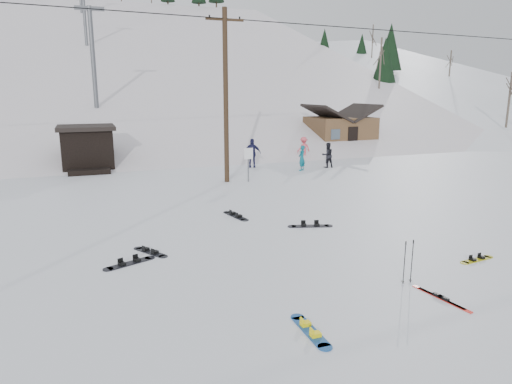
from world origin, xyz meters
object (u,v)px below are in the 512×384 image
object	(u,v)px
cabin	(340,132)
hero_snowboard	(310,331)
hero_skis	(441,298)
utility_pole	(226,94)

from	to	relation	value
cabin	hero_snowboard	distance (m)	30.45
cabin	hero_skis	distance (m)	28.46
hero_snowboard	cabin	bearing A→B (deg)	-31.10
utility_pole	hero_skis	bearing A→B (deg)	-87.88
hero_snowboard	hero_skis	bearing A→B (deg)	-85.09
cabin	utility_pole	bearing A→B (deg)	-142.44
cabin	hero_snowboard	world-z (taller)	cabin
hero_snowboard	hero_skis	xyz separation A→B (m)	(3.65, 0.26, -0.00)
utility_pole	cabin	distance (m)	16.71
utility_pole	hero_snowboard	world-z (taller)	utility_pole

